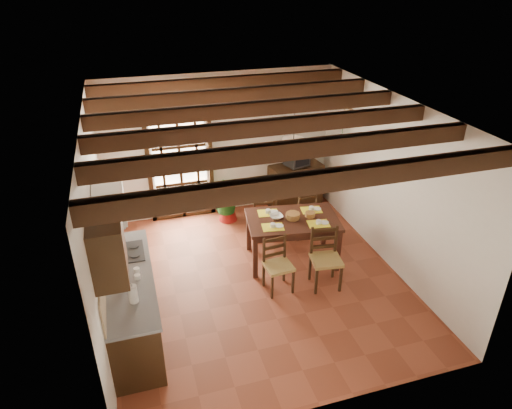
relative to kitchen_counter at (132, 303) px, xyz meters
name	(u,v)px	position (x,y,z in m)	size (l,w,h in m)	color
ground_plane	(257,279)	(1.96, 0.60, -0.47)	(5.00, 5.00, 0.00)	brown
room_shell	(257,177)	(1.96, 0.60, 1.34)	(4.52, 5.02, 2.81)	silver
ceiling_beams	(257,118)	(1.96, 0.60, 2.22)	(4.50, 4.34, 0.20)	black
french_door	(180,162)	(1.16, 3.05, 0.70)	(1.26, 0.11, 2.32)	white
kitchen_counter	(132,303)	(0.00, 0.00, 0.00)	(0.64, 2.25, 1.38)	black
upper_cabinet	(108,245)	(-0.12, -0.70, 1.38)	(0.35, 0.80, 0.70)	black
range_hood	(110,203)	(-0.09, 0.55, 1.26)	(0.38, 0.60, 0.54)	white
counter_items	(127,269)	(0.00, 0.09, 0.49)	(0.50, 1.43, 0.25)	black
dining_table	(292,224)	(2.68, 0.97, 0.23)	(1.62, 1.17, 0.81)	#381A12
chair_near_left	(278,274)	(2.19, 0.28, -0.20)	(0.44, 0.42, 0.88)	#AB8E49
chair_near_right	(325,269)	(2.93, 0.16, -0.17)	(0.50, 0.48, 0.97)	#AB8E49
chair_far_left	(263,225)	(2.43, 1.78, -0.21)	(0.46, 0.44, 0.85)	#AB8E49
chair_far_right	(303,222)	(3.17, 1.67, -0.19)	(0.45, 0.43, 0.89)	#AB8E49
table_setting	(293,214)	(2.68, 0.97, 0.42)	(1.09, 0.72, 0.10)	yellow
table_bowl	(276,217)	(2.42, 1.07, 0.36)	(0.22, 0.22, 0.05)	white
sideboard	(295,186)	(3.46, 2.83, -0.02)	(1.06, 0.48, 0.90)	black
crt_tv	(297,157)	(3.46, 2.82, 0.62)	(0.50, 0.48, 0.36)	black
fuse_box	(293,121)	(3.46, 3.08, 1.28)	(0.25, 0.03, 0.32)	white
plant_pot	(228,215)	(1.96, 2.63, -0.36)	(0.36, 0.36, 0.22)	maroon
potted_plant	(227,194)	(1.96, 2.63, 0.10)	(1.81, 1.55, 2.01)	#144C19
wall_shelf	(341,144)	(4.10, 2.20, 1.04)	(0.20, 0.42, 0.20)	black
shelf_vase	(342,137)	(4.10, 2.20, 1.18)	(0.15, 0.15, 0.15)	#B2BFB2
shelf_flowers	(343,127)	(4.10, 2.20, 1.38)	(0.14, 0.14, 0.36)	yellow
framed_picture	(348,116)	(4.18, 2.20, 1.58)	(0.03, 0.32, 0.32)	brown
pendant_lamp	(293,143)	(2.68, 1.07, 1.60)	(0.36, 0.36, 0.84)	black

